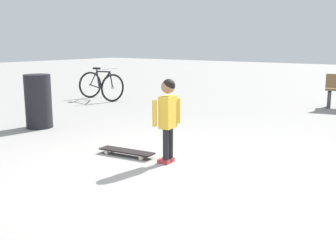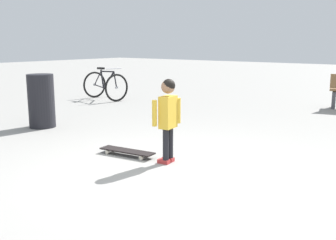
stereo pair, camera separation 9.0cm
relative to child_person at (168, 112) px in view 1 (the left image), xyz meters
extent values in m
plane|color=gray|center=(0.23, -0.45, -0.66)|extent=(50.00, 50.00, 0.00)
cylinder|color=black|center=(0.01, -0.05, -0.42)|extent=(0.08, 0.08, 0.42)
cube|color=#B73333|center=(-0.02, -0.06, -0.63)|extent=(0.16, 0.10, 0.05)
cylinder|color=black|center=(-0.01, 0.05, -0.42)|extent=(0.08, 0.08, 0.42)
cube|color=#B73333|center=(-0.04, 0.05, -0.63)|extent=(0.16, 0.10, 0.05)
cube|color=gold|center=(0.00, 0.00, -0.01)|extent=(0.17, 0.26, 0.40)
cylinder|color=gold|center=(-0.08, -0.17, -0.01)|extent=(0.06, 0.06, 0.32)
cylinder|color=gold|center=(0.04, 0.16, -0.01)|extent=(0.06, 0.06, 0.32)
sphere|color=#9E7051|center=(0.00, 0.00, 0.31)|extent=(0.17, 0.17, 0.17)
sphere|color=black|center=(0.01, 0.00, 0.32)|extent=(0.16, 0.16, 0.16)
cube|color=black|center=(-0.63, -0.08, -0.59)|extent=(0.81, 0.29, 0.02)
cube|color=#B7B7BC|center=(-0.91, -0.12, -0.61)|extent=(0.04, 0.11, 0.02)
cube|color=#B7B7BC|center=(-0.35, -0.05, -0.61)|extent=(0.04, 0.11, 0.02)
cylinder|color=beige|center=(-0.90, -0.19, -0.63)|extent=(0.06, 0.04, 0.06)
cylinder|color=beige|center=(-0.92, -0.04, -0.63)|extent=(0.06, 0.04, 0.06)
cylinder|color=beige|center=(-0.34, -0.12, -0.63)|extent=(0.06, 0.04, 0.06)
cylinder|color=beige|center=(-0.36, 0.03, -0.63)|extent=(0.06, 0.04, 0.06)
torus|color=black|center=(-4.26, 3.39, -0.30)|extent=(0.17, 0.71, 0.71)
torus|color=black|center=(-5.26, 3.55, -0.30)|extent=(0.17, 0.71, 0.71)
cylinder|color=#B7B7BC|center=(-4.26, 3.39, -0.30)|extent=(0.07, 0.07, 0.06)
cylinder|color=#B7B7BC|center=(-5.26, 3.55, -0.30)|extent=(0.07, 0.07, 0.06)
cylinder|color=black|center=(-4.60, 3.44, -0.13)|extent=(0.52, 0.13, 0.48)
cylinder|color=black|center=(-4.65, 3.45, 0.09)|extent=(0.59, 0.13, 0.06)
cylinder|color=black|center=(-4.89, 3.49, -0.12)|extent=(0.14, 0.06, 0.48)
cylinder|color=black|center=(-5.05, 3.52, -0.33)|extent=(0.43, 0.10, 0.08)
cylinder|color=black|center=(-5.10, 3.53, -0.11)|extent=(0.35, 0.09, 0.40)
cylinder|color=black|center=(-4.31, 3.39, -0.10)|extent=(0.13, 0.05, 0.41)
cube|color=black|center=(-4.94, 3.50, 0.16)|extent=(0.23, 0.14, 0.05)
cylinder|color=#B7B7BC|center=(-4.36, 3.40, 0.18)|extent=(0.10, 0.46, 0.02)
cube|color=#4C4C51|center=(0.44, 5.70, -0.46)|extent=(0.16, 0.36, 0.39)
cylinder|color=black|center=(-3.10, 0.34, -0.18)|extent=(0.46, 0.46, 0.95)
camera|label=1|loc=(2.89, -3.90, 0.84)|focal=42.71mm
camera|label=2|loc=(2.96, -3.85, 0.84)|focal=42.71mm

